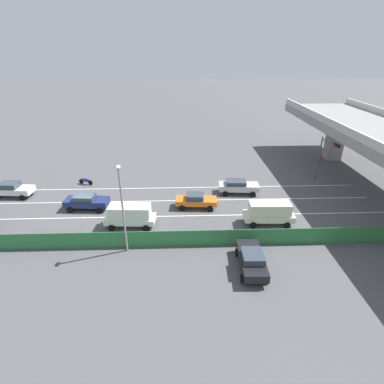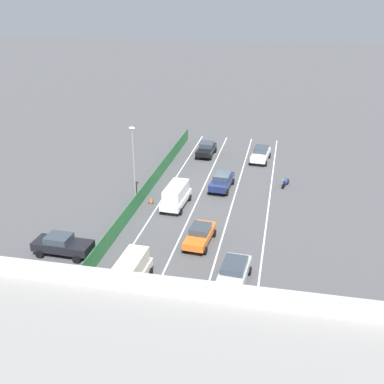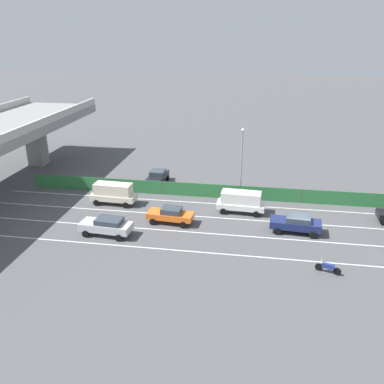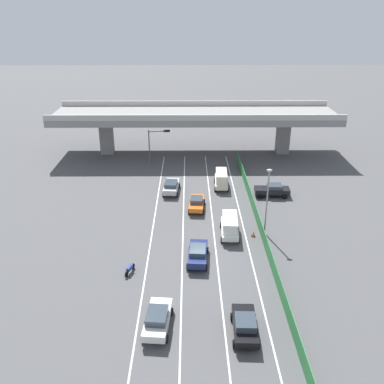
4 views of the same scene
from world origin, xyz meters
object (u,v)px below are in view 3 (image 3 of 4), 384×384
at_px(car_taxi_orange, 171,214).
at_px(traffic_cone, 245,200).
at_px(car_sedan_silver, 107,225).
at_px(motorcycle, 328,267).
at_px(parked_sedan_dark, 157,177).
at_px(car_sedan_navy, 296,223).
at_px(street_lamp, 242,157).
at_px(car_van_cream, 113,193).
at_px(car_van_white, 241,201).

bearing_deg(car_taxi_orange, traffic_cone, -47.99).
distance_m(car_sedan_silver, motorcycle, 19.11).
bearing_deg(car_taxi_orange, car_sedan_silver, 123.17).
xyz_separation_m(parked_sedan_dark, traffic_cone, (-4.05, -10.69, -0.62)).
height_order(car_sedan_navy, car_sedan_silver, car_sedan_silver).
distance_m(car_taxi_orange, street_lamp, 10.47).
xyz_separation_m(car_van_cream, car_van_white, (-0.03, -13.45, -0.03)).
bearing_deg(motorcycle, car_sedan_navy, 16.75).
relative_size(car_taxi_orange, traffic_cone, 7.43).
distance_m(car_van_cream, car_sedan_navy, 19.01).
height_order(car_van_cream, street_lamp, street_lamp).
distance_m(car_van_cream, motorcycle, 23.03).
xyz_separation_m(car_taxi_orange, street_lamp, (7.51, -6.23, 3.79)).
bearing_deg(car_taxi_orange, street_lamp, -39.66).
bearing_deg(street_lamp, motorcycle, -152.28).
bearing_deg(car_sedan_navy, car_taxi_orange, 89.51).
distance_m(car_van_cream, car_van_white, 13.45).
xyz_separation_m(car_sedan_silver, traffic_cone, (9.54, -12.01, -0.65)).
bearing_deg(traffic_cone, street_lamp, 24.99).
height_order(car_van_cream, car_van_white, car_van_cream).
xyz_separation_m(car_van_white, street_lamp, (3.96, 0.27, 3.41)).
height_order(car_sedan_navy, parked_sedan_dark, parked_sedan_dark).
relative_size(car_sedan_silver, traffic_cone, 7.92).
height_order(car_van_cream, car_sedan_silver, car_van_cream).
xyz_separation_m(car_van_cream, traffic_cone, (2.59, -13.81, -1.00)).
height_order(car_sedan_silver, traffic_cone, car_sedan_silver).
height_order(car_sedan_silver, parked_sedan_dark, parked_sedan_dark).
distance_m(street_lamp, traffic_cone, 4.62).
distance_m(car_van_white, motorcycle, 12.49).
distance_m(motorcycle, traffic_cone, 14.52).
bearing_deg(street_lamp, car_sedan_silver, 133.71).
xyz_separation_m(car_van_white, motorcycle, (-10.20, -7.17, -0.79)).
relative_size(car_van_white, traffic_cone, 8.07).
height_order(car_van_white, parked_sedan_dark, car_van_white).
bearing_deg(car_van_cream, traffic_cone, -79.38).
height_order(street_lamp, traffic_cone, street_lamp).
bearing_deg(car_van_cream, street_lamp, -73.40).
xyz_separation_m(car_sedan_navy, traffic_cone, (6.27, 4.84, -0.64)).
bearing_deg(street_lamp, car_sedan_navy, -144.31).
height_order(motorcycle, street_lamp, street_lamp).
height_order(car_taxi_orange, motorcycle, car_taxi_orange).
distance_m(car_van_cream, traffic_cone, 14.08).
bearing_deg(car_sedan_silver, car_van_white, -59.30).
distance_m(car_sedan_navy, car_van_white, 6.36).
height_order(car_van_cream, motorcycle, car_van_cream).
distance_m(car_sedan_navy, parked_sedan_dark, 18.65).
bearing_deg(car_van_cream, motorcycle, -116.39).
bearing_deg(car_van_cream, car_sedan_silver, -165.50).
bearing_deg(street_lamp, car_van_white, -176.08).
distance_m(parked_sedan_dark, street_lamp, 11.08).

